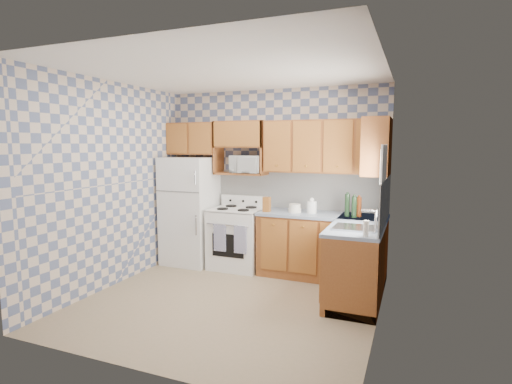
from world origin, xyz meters
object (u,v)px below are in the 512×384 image
refrigerator (190,211)px  electric_kettle (312,207)px  microwave (247,164)px  stove_body (237,239)px

refrigerator → electric_kettle: 1.96m
refrigerator → microwave: (0.92, 0.16, 0.74)m
refrigerator → electric_kettle: refrigerator is taller
refrigerator → stove_body: refrigerator is taller
microwave → refrigerator: bearing=-170.4°
stove_body → microwave: size_ratio=1.88×
microwave → electric_kettle: bearing=-7.7°
refrigerator → microwave: microwave is taller
refrigerator → stove_body: size_ratio=1.87×
stove_body → microwave: microwave is taller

